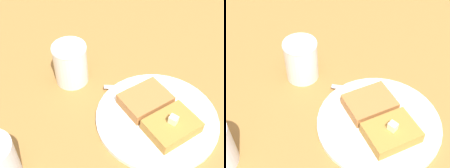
% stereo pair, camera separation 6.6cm
% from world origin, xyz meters
% --- Properties ---
extents(table_surface, '(1.26, 1.26, 0.02)m').
position_xyz_m(table_surface, '(0.00, 0.00, 0.01)').
color(table_surface, olive).
rests_on(table_surface, ground).
extents(plate, '(0.25, 0.25, 0.01)m').
position_xyz_m(plate, '(0.01, 0.01, 0.02)').
color(plate, white).
rests_on(plate, table_surface).
extents(toast_slice_left, '(0.10, 0.12, 0.03)m').
position_xyz_m(toast_slice_left, '(-0.03, 0.00, 0.04)').
color(toast_slice_left, '#AD7933').
rests_on(toast_slice_left, plate).
extents(toast_slice_middle, '(0.10, 0.12, 0.03)m').
position_xyz_m(toast_slice_middle, '(0.04, 0.03, 0.04)').
color(toast_slice_middle, '#AC6D37').
rests_on(toast_slice_middle, plate).
extents(butter_pat_primary, '(0.02, 0.02, 0.02)m').
position_xyz_m(butter_pat_primary, '(-0.03, -0.00, 0.06)').
color(butter_pat_primary, '#F5EFC2').
rests_on(butter_pat_primary, toast_slice_left).
extents(fork, '(0.06, 0.16, 0.00)m').
position_xyz_m(fork, '(0.09, 0.01, 0.03)').
color(fork, silver).
rests_on(fork, plate).
extents(syrup_jar, '(0.08, 0.08, 0.10)m').
position_xyz_m(syrup_jar, '(0.17, 0.16, 0.06)').
color(syrup_jar, '#471A08').
rests_on(syrup_jar, table_surface).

